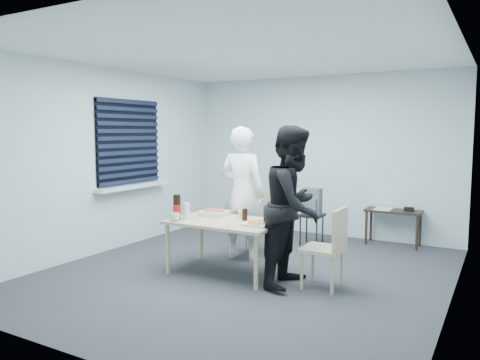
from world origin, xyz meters
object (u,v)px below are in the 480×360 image
Objects in this scene: chair_right at (330,243)px; mug_a at (175,217)px; stool at (312,221)px; person_black at (294,206)px; dining_table at (226,226)px; backpack at (312,202)px; mug_b at (242,214)px; chair_far at (254,217)px; side_table at (393,215)px; soda_bottle at (177,207)px; person_white at (242,193)px.

mug_a is at bearing -168.01° from chair_right.
mug_a reaches higher than stool.
person_black is 14.39× the size of mug_a.
backpack is at bearing 77.96° from dining_table.
mug_b is at bearing 170.97° from chair_right.
chair_far reaches higher than backpack.
chair_far reaches higher than mug_b.
backpack reaches higher than stool.
side_table is 3.38m from mug_a.
dining_table is at bearing -101.96° from stool.
chair_far is at bearing 146.82° from chair_right.
person_black is at bearing -103.83° from side_table.
mug_a is 0.41× the size of soda_bottle.
backpack is (-0.48, 1.82, -0.23)m from person_black.
dining_table is 0.61m from mug_a.
backpack is at bearing 78.78° from mug_b.
side_table reaches higher than stool.
person_white is 0.98m from soda_bottle.
chair_right reaches higher than backpack.
chair_right is 0.50× the size of person_white.
stool is 4.70× the size of mug_b.
chair_far is 0.50m from person_white.
dining_table is at bearing 31.94° from mug_a.
person_black is at bearing 147.45° from person_white.
person_white is 5.84× the size of soda_bottle.
dining_table is 0.29m from mug_b.
mug_b reaches higher than dining_table.
person_black is at bearing -84.59° from backpack.
person_black is at bearing 0.96° from dining_table.
backpack is (0.53, 1.17, -0.23)m from person_white.
backpack is 3.89× the size of mug_b.
dining_table reaches higher than side_table.
person_black reaches higher than mug_a.
person_white reaches higher than side_table.
person_black is at bearing 13.54° from mug_a.
dining_table is at bearing 102.15° from person_white.
person_white is 3.76× the size of stool.
soda_bottle is at bearing -143.74° from mug_b.
mug_a reaches higher than mug_b.
side_table is (0.18, 2.35, -0.06)m from chair_right.
person_black is 2.51m from side_table.
stool is at bearing 116.61° from chair_right.
dining_table is 0.74m from person_white.
chair_far is at bearing 71.10° from soda_bottle.
person_white is (0.00, -0.33, 0.37)m from chair_far.
chair_right is 1.84m from mug_a.
dining_table is 0.75× the size of person_white.
chair_right is 1.99m from backpack.
mug_a is at bearing -112.64° from stool.
chair_right is 2.94× the size of soda_bottle.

